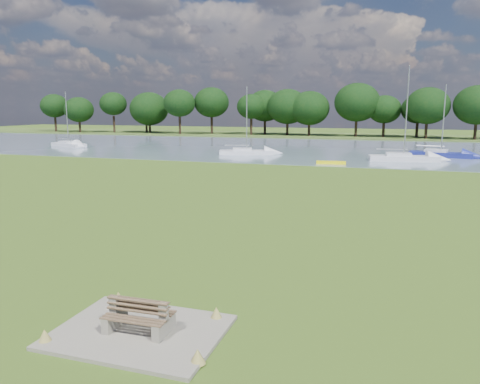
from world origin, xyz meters
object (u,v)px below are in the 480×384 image
(bench_pair, at_px, (139,317))
(sailboat_1, at_px, (68,143))
(sailboat_2, at_px, (403,156))
(sailboat_4, at_px, (440,153))
(sailboat_0, at_px, (246,151))
(kayak, at_px, (331,163))

(bench_pair, relative_size, sailboat_1, 0.21)
(sailboat_2, relative_size, sailboat_4, 1.21)
(bench_pair, xyz_separation_m, sailboat_4, (11.12, 48.91, 0.09))
(bench_pair, distance_m, sailboat_1, 62.10)
(sailboat_0, bearing_deg, sailboat_2, -22.69)
(kayak, bearing_deg, bench_pair, -96.87)
(sailboat_0, height_order, sailboat_1, sailboat_0)
(kayak, distance_m, sailboat_1, 40.78)
(sailboat_2, bearing_deg, sailboat_4, 45.51)
(bench_pair, height_order, sailboat_0, sailboat_0)
(sailboat_4, bearing_deg, sailboat_1, -165.26)
(kayak, height_order, sailboat_2, sailboat_2)
(sailboat_2, xyz_separation_m, sailboat_4, (4.17, 5.68, -0.02))
(sailboat_0, xyz_separation_m, sailboat_4, (22.32, 4.20, 0.04))
(kayak, xyz_separation_m, sailboat_2, (6.97, 5.23, 0.38))
(kayak, height_order, sailboat_4, sailboat_4)
(kayak, relative_size, sailboat_4, 0.36)
(kayak, height_order, sailboat_0, sailboat_0)
(bench_pair, height_order, sailboat_4, sailboat_4)
(sailboat_0, relative_size, sailboat_1, 1.02)
(sailboat_1, bearing_deg, sailboat_0, 16.32)
(bench_pair, height_order, sailboat_2, sailboat_2)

